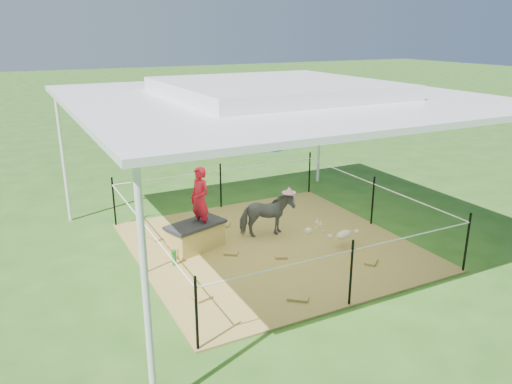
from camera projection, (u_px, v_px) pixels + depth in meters
name	position (u px, v px, depth m)	size (l,w,h in m)	color
ground	(271.00, 247.00, 8.88)	(90.00, 90.00, 0.00)	#2D5919
hay_patch	(271.00, 246.00, 8.88)	(4.60, 4.60, 0.03)	brown
canopy_tent	(273.00, 94.00, 8.05)	(6.30, 6.30, 2.90)	silver
rope_fence	(272.00, 213.00, 8.68)	(4.54, 4.54, 1.00)	black
straw_bale	(196.00, 237.00, 8.68)	(0.95, 0.47, 0.42)	#B98943
dark_cloth	(195.00, 224.00, 8.61)	(1.01, 0.53, 0.05)	black
woman	(200.00, 194.00, 8.48)	(0.42, 0.27, 1.14)	red
green_bottle	(174.00, 258.00, 8.08)	(0.07, 0.07, 0.26)	#1A761E
pony	(267.00, 215.00, 9.14)	(0.44, 0.98, 0.82)	#45464A
pink_hat	(267.00, 191.00, 9.00)	(0.26, 0.26, 0.12)	pink
foal	(344.00, 233.00, 8.72)	(0.95, 0.53, 0.53)	beige
trash_barrel	(272.00, 138.00, 15.84)	(0.53, 0.53, 0.82)	#1A39C3
picnic_table_near	(216.00, 138.00, 16.27)	(1.53, 1.11, 0.64)	brown
picnic_table_far	(268.00, 124.00, 18.53)	(1.64, 1.18, 0.68)	#522E1C
distant_person	(237.00, 130.00, 16.21)	(0.55, 0.43, 1.14)	#3587C8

